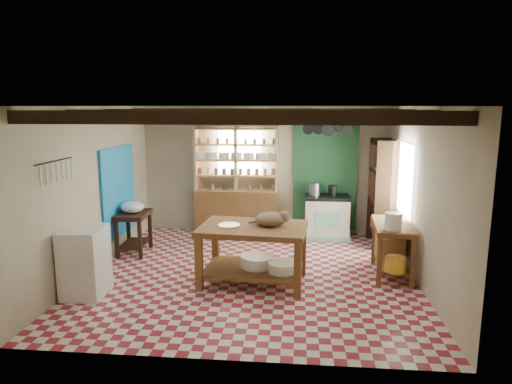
# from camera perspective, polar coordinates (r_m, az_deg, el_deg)

# --- Properties ---
(floor) EXTENTS (5.00, 5.00, 0.02)m
(floor) POSITION_cam_1_polar(r_m,az_deg,el_deg) (7.31, -0.56, -10.24)
(floor) COLOR maroon
(floor) RESTS_ON ground
(ceiling) EXTENTS (5.00, 5.00, 0.02)m
(ceiling) POSITION_cam_1_polar(r_m,az_deg,el_deg) (6.82, -0.60, 10.69)
(ceiling) COLOR #4B4C50
(ceiling) RESTS_ON wall_back
(wall_back) EXTENTS (5.00, 0.04, 2.60)m
(wall_back) POSITION_cam_1_polar(r_m,az_deg,el_deg) (9.40, 1.02, 2.75)
(wall_back) COLOR #BCB197
(wall_back) RESTS_ON floor
(wall_front) EXTENTS (5.00, 0.04, 2.60)m
(wall_front) POSITION_cam_1_polar(r_m,az_deg,el_deg) (4.54, -3.92, -6.01)
(wall_front) COLOR #BCB197
(wall_front) RESTS_ON floor
(wall_left) EXTENTS (0.04, 5.00, 2.60)m
(wall_left) POSITION_cam_1_polar(r_m,az_deg,el_deg) (7.62, -19.62, 0.24)
(wall_left) COLOR #BCB197
(wall_left) RESTS_ON floor
(wall_right) EXTENTS (0.04, 5.00, 2.60)m
(wall_right) POSITION_cam_1_polar(r_m,az_deg,el_deg) (7.13, 19.81, -0.45)
(wall_right) COLOR #BCB197
(wall_right) RESTS_ON floor
(ceiling_beams) EXTENTS (5.00, 3.80, 0.15)m
(ceiling_beams) POSITION_cam_1_polar(r_m,az_deg,el_deg) (6.82, -0.60, 9.68)
(ceiling_beams) COLOR black
(ceiling_beams) RESTS_ON ceiling
(blue_wall_patch) EXTENTS (0.04, 1.40, 1.60)m
(blue_wall_patch) POSITION_cam_1_polar(r_m,az_deg,el_deg) (8.46, -16.80, 0.02)
(blue_wall_patch) COLOR #1B80D0
(blue_wall_patch) RESTS_ON wall_left
(green_wall_patch) EXTENTS (1.30, 0.04, 2.30)m
(green_wall_patch) POSITION_cam_1_polar(r_m,az_deg,el_deg) (9.37, 8.66, 2.29)
(green_wall_patch) COLOR #20512F
(green_wall_patch) RESTS_ON wall_back
(window_back) EXTENTS (0.90, 0.02, 0.80)m
(window_back) POSITION_cam_1_polar(r_m,az_deg,el_deg) (9.39, -2.04, 5.19)
(window_back) COLOR silver
(window_back) RESTS_ON wall_back
(window_right) EXTENTS (0.02, 1.30, 1.20)m
(window_right) POSITION_cam_1_polar(r_m,az_deg,el_deg) (8.07, 18.00, 1.62)
(window_right) COLOR silver
(window_right) RESTS_ON wall_right
(utensil_rail) EXTENTS (0.06, 0.90, 0.28)m
(utensil_rail) POSITION_cam_1_polar(r_m,az_deg,el_deg) (6.47, -23.85, 2.49)
(utensil_rail) COLOR black
(utensil_rail) RESTS_ON wall_left
(pot_rack) EXTENTS (0.86, 0.12, 0.36)m
(pot_rack) POSITION_cam_1_polar(r_m,az_deg,el_deg) (8.86, 8.97, 7.85)
(pot_rack) COLOR black
(pot_rack) RESTS_ON ceiling
(shelving_unit) EXTENTS (1.70, 0.34, 2.20)m
(shelving_unit) POSITION_cam_1_polar(r_m,az_deg,el_deg) (9.31, -2.45, 1.41)
(shelving_unit) COLOR tan
(shelving_unit) RESTS_ON floor
(tall_rack) EXTENTS (0.40, 0.86, 2.00)m
(tall_rack) POSITION_cam_1_polar(r_m,az_deg,el_deg) (8.87, 15.50, -0.09)
(tall_rack) COLOR black
(tall_rack) RESTS_ON floor
(work_table) EXTENTS (1.62, 1.15, 0.87)m
(work_table) POSITION_cam_1_polar(r_m,az_deg,el_deg) (6.82, -0.35, -7.81)
(work_table) COLOR brown
(work_table) RESTS_ON floor
(stove) EXTENTS (0.88, 0.60, 0.85)m
(stove) POSITION_cam_1_polar(r_m,az_deg,el_deg) (9.21, 8.82, -3.07)
(stove) COLOR white
(stove) RESTS_ON floor
(prep_table) EXTENTS (0.54, 0.76, 0.75)m
(prep_table) POSITION_cam_1_polar(r_m,az_deg,el_deg) (8.46, -15.01, -4.95)
(prep_table) COLOR black
(prep_table) RESTS_ON floor
(white_cabinet) EXTENTS (0.56, 0.66, 0.95)m
(white_cabinet) POSITION_cam_1_polar(r_m,az_deg,el_deg) (6.82, -20.61, -8.17)
(white_cabinet) COLOR white
(white_cabinet) RESTS_ON floor
(right_counter) EXTENTS (0.66, 1.19, 0.82)m
(right_counter) POSITION_cam_1_polar(r_m,az_deg,el_deg) (7.44, 16.64, -6.88)
(right_counter) COLOR brown
(right_counter) RESTS_ON floor
(cat) EXTENTS (0.49, 0.39, 0.21)m
(cat) POSITION_cam_1_polar(r_m,az_deg,el_deg) (6.68, 1.84, -3.40)
(cat) COLOR #9A7959
(cat) RESTS_ON work_table
(steel_tray) EXTENTS (0.35, 0.35, 0.02)m
(steel_tray) POSITION_cam_1_polar(r_m,az_deg,el_deg) (6.72, -3.38, -4.15)
(steel_tray) COLOR #ADADB4
(steel_tray) RESTS_ON work_table
(basin_large) EXTENTS (0.54, 0.54, 0.17)m
(basin_large) POSITION_cam_1_polar(r_m,az_deg,el_deg) (6.90, 0.14, -8.63)
(basin_large) COLOR white
(basin_large) RESTS_ON work_table
(basin_small) EXTENTS (0.45, 0.45, 0.15)m
(basin_small) POSITION_cam_1_polar(r_m,az_deg,el_deg) (6.71, 3.32, -9.35)
(basin_small) COLOR white
(basin_small) RESTS_ON work_table
(kettle_left) EXTENTS (0.22, 0.22, 0.25)m
(kettle_left) POSITION_cam_1_polar(r_m,az_deg,el_deg) (9.08, 7.35, 0.32)
(kettle_left) COLOR #ADADB4
(kettle_left) RESTS_ON stove
(kettle_right) EXTENTS (0.17, 0.17, 0.21)m
(kettle_right) POSITION_cam_1_polar(r_m,az_deg,el_deg) (9.11, 9.54, 0.17)
(kettle_right) COLOR black
(kettle_right) RESTS_ON stove
(enamel_bowl) EXTENTS (0.43, 0.43, 0.20)m
(enamel_bowl) POSITION_cam_1_polar(r_m,az_deg,el_deg) (8.34, -15.16, -1.80)
(enamel_bowl) COLOR white
(enamel_bowl) RESTS_ON prep_table
(white_bucket) EXTENTS (0.27, 0.27, 0.25)m
(white_bucket) POSITION_cam_1_polar(r_m,az_deg,el_deg) (6.96, 16.78, -3.52)
(white_bucket) COLOR white
(white_bucket) RESTS_ON right_counter
(wicker_basket) EXTENTS (0.47, 0.39, 0.31)m
(wicker_basket) POSITION_cam_1_polar(r_m,az_deg,el_deg) (7.74, 16.39, -6.48)
(wicker_basket) COLOR #A67943
(wicker_basket) RESTS_ON right_counter
(yellow_tub) EXTENTS (0.32, 0.32, 0.22)m
(yellow_tub) POSITION_cam_1_polar(r_m,az_deg,el_deg) (7.04, 17.01, -8.62)
(yellow_tub) COLOR gold
(yellow_tub) RESTS_ON right_counter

